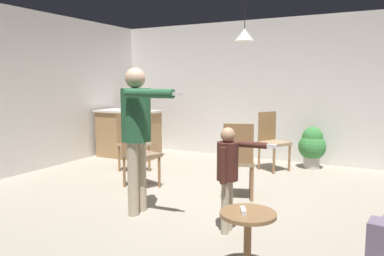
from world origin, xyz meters
TOP-DOWN VIEW (x-y plane):
  - ground at (0.00, 0.00)m, footprint 7.68×7.68m
  - wall_back at (0.00, 3.20)m, footprint 6.40×0.10m
  - wall_left at (-3.20, 0.00)m, footprint 0.10×6.40m
  - kitchen_counter at (-2.45, 2.06)m, footprint 1.26×0.66m
  - side_table_by_couch at (1.24, -1.27)m, footprint 0.44×0.44m
  - person_adult at (-0.36, -0.51)m, footprint 0.84×0.49m
  - person_child at (0.78, -0.54)m, footprint 0.56×0.33m
  - dining_chair_by_counter at (-0.97, 0.31)m, footprint 0.54×0.54m
  - dining_chair_near_wall at (0.40, 2.33)m, footprint 0.57×0.57m
  - dining_chair_centre_back at (0.47, 0.54)m, footprint 0.54×0.54m
  - dining_chair_spare at (-1.64, 1.04)m, footprint 0.52×0.52m
  - potted_plant_corner at (1.00, 2.78)m, footprint 0.48×0.48m
  - spare_remote_on_table at (1.22, -1.31)m, footprint 0.09×0.13m
  - ceiling_light_pendant at (0.09, 1.76)m, footprint 0.32×0.32m

SIDE VIEW (x-z plane):
  - ground at x=0.00m, z-range 0.00..0.00m
  - side_table_by_couch at x=1.24m, z-range 0.07..0.59m
  - potted_plant_corner at x=1.00m, z-range 0.04..0.77m
  - kitchen_counter at x=-2.45m, z-range 0.00..0.95m
  - spare_remote_on_table at x=1.22m, z-range 0.52..0.56m
  - dining_chair_by_counter at x=-0.97m, z-range 0.05..1.05m
  - dining_chair_near_wall at x=0.40m, z-range 0.05..1.05m
  - dining_chair_centre_back at x=0.47m, z-range 0.05..1.05m
  - dining_chair_spare at x=-1.64m, z-range 0.05..1.05m
  - person_child at x=0.78m, z-range 0.13..1.21m
  - person_adult at x=-0.36m, z-range 0.20..1.88m
  - wall_back at x=0.00m, z-range 0.00..2.70m
  - wall_left at x=-3.20m, z-range 0.00..2.70m
  - ceiling_light_pendant at x=0.09m, z-range 1.98..2.53m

